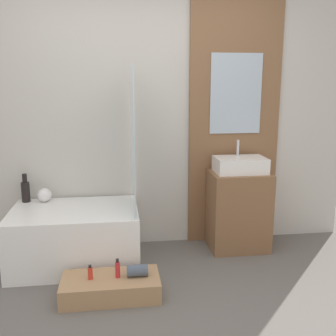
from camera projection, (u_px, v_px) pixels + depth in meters
name	position (u px, v px, depth m)	size (l,w,h in m)	color
ground_plane	(160.00, 336.00, 2.54)	(12.00, 12.00, 0.00)	#605B56
wall_tiled_back	(141.00, 115.00, 3.80)	(4.20, 0.06, 2.60)	beige
wall_wood_accent	(235.00, 113.00, 3.87)	(0.91, 0.04, 2.60)	brown
bathtub	(76.00, 236.00, 3.52)	(1.11, 0.76, 0.51)	white
glass_shower_screen	(133.00, 140.00, 3.36)	(0.01, 0.63, 1.23)	silver
wooden_step_bench	(111.00, 287.00, 3.00)	(0.75, 0.37, 0.16)	#A87F56
vanity_cabinet	(238.00, 210.00, 3.84)	(0.56, 0.43, 0.77)	brown
sink	(240.00, 165.00, 3.74)	(0.48, 0.31, 0.30)	white
vase_tall_dark	(26.00, 190.00, 3.67)	(0.08, 0.08, 0.27)	black
vase_round_light	(45.00, 195.00, 3.67)	(0.13, 0.13, 0.13)	white
bottle_soap_primary	(90.00, 273.00, 2.96)	(0.04, 0.04, 0.11)	red
bottle_soap_secondary	(118.00, 269.00, 2.98)	(0.04, 0.04, 0.15)	red
towel_roll	(137.00, 271.00, 3.00)	(0.09, 0.09, 0.16)	#4C5666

